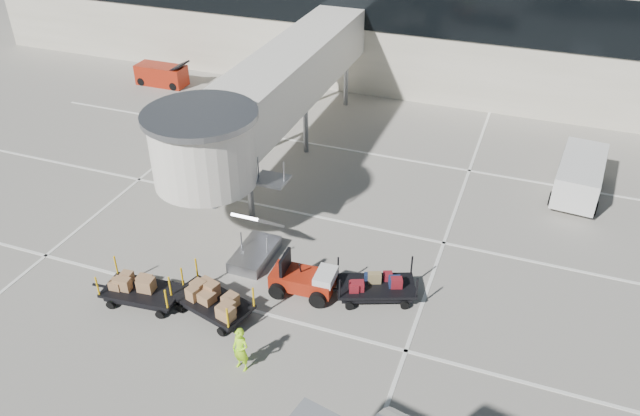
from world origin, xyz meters
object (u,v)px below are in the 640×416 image
at_px(baggage_tug, 305,280).
at_px(belt_loader, 162,75).
at_px(box_cart_near, 214,301).
at_px(box_cart_far, 143,291).
at_px(ground_worker, 241,350).
at_px(suitcase_cart, 376,287).
at_px(minivan, 581,173).

xyz_separation_m(baggage_tug, belt_loader, (-17.47, 17.06, 0.08)).
xyz_separation_m(box_cart_near, box_cart_far, (-2.94, -0.37, -0.07)).
distance_m(ground_worker, belt_loader, 27.43).
bearing_deg(ground_worker, suitcase_cart, 69.24).
relative_size(minivan, belt_loader, 1.37).
bearing_deg(belt_loader, baggage_tug, -44.52).
bearing_deg(minivan, box_cart_near, -126.58).
distance_m(baggage_tug, box_cart_near, 3.63).
bearing_deg(baggage_tug, belt_loader, 133.04).
height_order(box_cart_near, belt_loader, belt_loader).
height_order(box_cart_far, ground_worker, ground_worker).
xyz_separation_m(suitcase_cart, belt_loader, (-20.21, 16.41, 0.18)).
distance_m(box_cart_near, minivan, 19.14).
xyz_separation_m(suitcase_cart, box_cart_near, (-5.49, -3.03, 0.10)).
bearing_deg(ground_worker, box_cart_near, 147.44).
relative_size(ground_worker, belt_loader, 0.47).
height_order(box_cart_far, belt_loader, belt_loader).
distance_m(baggage_tug, minivan, 15.56).
distance_m(baggage_tug, box_cart_far, 6.31).
distance_m(suitcase_cart, box_cart_far, 9.09).
height_order(box_cart_near, box_cart_far, box_cart_near).
xyz_separation_m(suitcase_cart, box_cart_far, (-8.43, -3.40, 0.03)).
height_order(suitcase_cart, box_cart_far, suitcase_cart).
bearing_deg(suitcase_cart, minivan, 35.62).
relative_size(suitcase_cart, belt_loader, 1.02).
height_order(suitcase_cart, minivan, minivan).
relative_size(box_cart_near, ground_worker, 2.22).
distance_m(baggage_tug, ground_worker, 4.56).
distance_m(box_cart_far, minivan, 21.46).
bearing_deg(box_cart_near, belt_loader, 142.65).
bearing_deg(minivan, ground_worker, -117.51).
distance_m(box_cart_near, box_cart_far, 2.96).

